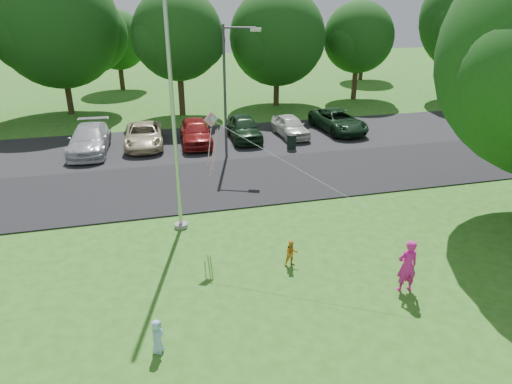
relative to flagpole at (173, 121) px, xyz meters
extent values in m
plane|color=#2B681B|center=(3.50, -5.00, -4.17)|extent=(120.00, 120.00, 0.00)
cube|color=black|center=(3.50, 4.00, -4.14)|extent=(60.00, 6.00, 0.06)
cube|color=black|center=(3.50, 10.50, -4.14)|extent=(42.00, 7.00, 0.06)
cylinder|color=#B7BABF|center=(0.00, 0.00, 0.83)|extent=(0.14, 0.14, 10.00)
cylinder|color=gray|center=(0.00, 0.00, -4.09)|extent=(0.50, 0.50, 0.16)
cylinder|color=#3F3F44|center=(3.23, 7.52, -0.73)|extent=(0.14, 0.14, 6.88)
cylinder|color=#3F3F44|center=(3.97, 7.23, 2.54)|extent=(1.53, 0.68, 0.10)
cube|color=silver|center=(4.72, 6.93, 2.46)|extent=(0.57, 0.42, 0.16)
cylinder|color=black|center=(7.10, 8.00, -3.75)|extent=(0.52, 0.52, 0.84)
cylinder|color=black|center=(7.10, 8.00, -3.31)|extent=(0.56, 0.56, 0.05)
cylinder|color=#332316|center=(-6.10, 20.24, -2.57)|extent=(0.44, 0.44, 3.19)
sphere|color=#10390F|center=(-6.10, 20.24, 2.00)|extent=(8.50, 8.50, 8.50)
sphere|color=#10390F|center=(-4.18, 21.09, 1.37)|extent=(5.53, 5.53, 5.53)
sphere|color=#10390F|center=(-7.80, 19.17, 1.58)|extent=(5.10, 5.10, 5.10)
cylinder|color=#332316|center=(1.92, 17.90, -2.45)|extent=(0.44, 0.44, 3.43)
sphere|color=#10390F|center=(1.92, 17.90, 1.45)|extent=(6.27, 6.27, 6.27)
sphere|color=#10390F|center=(3.33, 18.53, 0.98)|extent=(4.07, 4.07, 4.07)
sphere|color=#10390F|center=(0.66, 17.12, 1.14)|extent=(3.76, 3.76, 3.76)
cylinder|color=#332316|center=(9.53, 19.17, -2.84)|extent=(0.44, 0.44, 2.66)
sphere|color=#10390F|center=(9.53, 19.17, 1.03)|extent=(7.27, 7.27, 7.27)
sphere|color=#10390F|center=(11.16, 19.89, 0.49)|extent=(4.72, 4.72, 4.72)
sphere|color=#10390F|center=(8.07, 18.26, 0.67)|extent=(4.36, 4.36, 4.36)
cylinder|color=#332316|center=(16.62, 19.89, -2.66)|extent=(0.44, 0.44, 3.02)
sphere|color=#10390F|center=(16.62, 19.89, 0.84)|extent=(5.67, 5.67, 5.67)
sphere|color=#10390F|center=(17.89, 20.46, 0.41)|extent=(3.68, 3.68, 3.68)
sphere|color=#10390F|center=(15.48, 19.18, 0.55)|extent=(3.40, 3.40, 3.40)
cylinder|color=#332316|center=(25.42, 17.25, -2.45)|extent=(0.44, 0.44, 3.42)
sphere|color=#10390F|center=(25.42, 17.25, 2.33)|extent=(8.77, 8.77, 8.77)
sphere|color=#10390F|center=(27.39, 18.13, 1.67)|extent=(5.70, 5.70, 5.70)
sphere|color=#10390F|center=(23.67, 16.15, 1.89)|extent=(5.26, 5.26, 5.26)
cylinder|color=#332316|center=(-2.50, 29.00, -2.87)|extent=(0.44, 0.44, 2.60)
sphere|color=#10390F|center=(-2.50, 29.00, 0.25)|extent=(5.20, 5.20, 5.20)
sphere|color=#10390F|center=(-1.33, 29.52, -0.14)|extent=(3.38, 3.38, 3.38)
sphere|color=#10390F|center=(-3.54, 28.35, -0.01)|extent=(3.12, 3.12, 3.12)
cylinder|color=#332316|center=(21.50, 28.50, -2.87)|extent=(0.44, 0.44, 2.60)
sphere|color=#10390F|center=(21.50, 28.50, 0.25)|extent=(5.20, 5.20, 5.20)
sphere|color=#10390F|center=(22.67, 29.02, -0.14)|extent=(3.38, 3.38, 3.38)
sphere|color=#10390F|center=(20.46, 27.85, -0.01)|extent=(3.12, 3.12, 3.12)
imported|color=silver|center=(-4.01, 10.23, -3.38)|extent=(2.31, 5.10, 1.45)
imported|color=#C6B793|center=(-1.04, 10.64, -3.46)|extent=(2.36, 4.73, 1.29)
imported|color=maroon|center=(1.93, 10.26, -3.37)|extent=(1.95, 4.42, 1.48)
imported|color=black|center=(4.90, 10.52, -3.38)|extent=(1.85, 4.31, 1.45)
imported|color=silver|center=(7.82, 10.45, -3.47)|extent=(1.71, 3.82, 1.27)
imported|color=black|center=(11.16, 10.77, -3.43)|extent=(2.69, 5.05, 1.35)
imported|color=#DF1D94|center=(6.09, -5.73, -3.32)|extent=(0.64, 0.44, 1.70)
imported|color=orange|center=(3.23, -3.60, -3.71)|extent=(0.45, 0.35, 0.92)
imported|color=#9DCBF2|center=(-1.22, -6.51, -3.70)|extent=(0.47, 0.54, 0.93)
cube|color=pink|center=(1.18, -0.93, 0.21)|extent=(0.51, 0.20, 0.53)
cube|color=#8CC6E5|center=(1.23, -0.96, 0.23)|extent=(0.25, 0.11, 0.25)
cylinder|color=white|center=(3.64, -3.33, -1.02)|extent=(4.93, 4.81, 2.46)
cylinder|color=pink|center=(1.08, -0.93, -0.75)|extent=(0.18, 0.23, 1.40)
cylinder|color=pink|center=(1.28, -0.88, -0.86)|extent=(0.20, 0.37, 1.60)
cylinder|color=pink|center=(1.18, -1.01, -0.97)|extent=(0.22, 0.54, 1.79)
camera|label=1|loc=(-1.06, -15.71, 4.03)|focal=32.00mm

